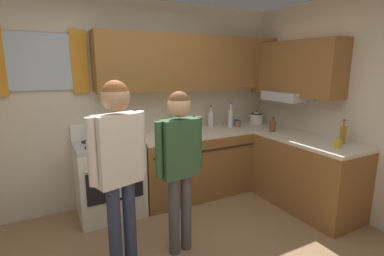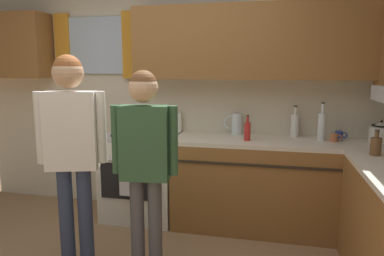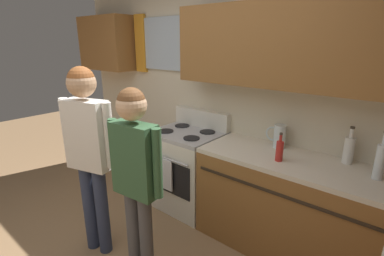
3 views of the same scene
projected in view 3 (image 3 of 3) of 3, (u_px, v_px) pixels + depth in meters
back_wall_unit at (229, 76)px, 2.93m from camera, size 4.60×0.42×2.60m
stove_oven at (187, 168)px, 3.25m from camera, size 0.74×0.67×1.10m
bottle_milk_white at (349, 149)px, 2.29m from camera, size 0.08×0.08×0.31m
bottle_tall_clear at (380, 161)px, 2.02m from camera, size 0.07×0.07×0.37m
bottle_sauce_red at (280, 150)px, 2.34m from camera, size 0.06×0.06×0.25m
water_pitcher at (279, 136)px, 2.64m from camera, size 0.19×0.11×0.22m
adult_left at (88, 142)px, 2.35m from camera, size 0.50×0.26×1.68m
adult_in_plaid at (135, 167)px, 2.05m from camera, size 0.49×0.21×1.57m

